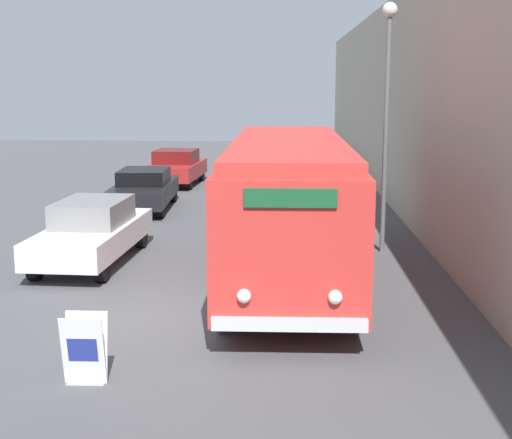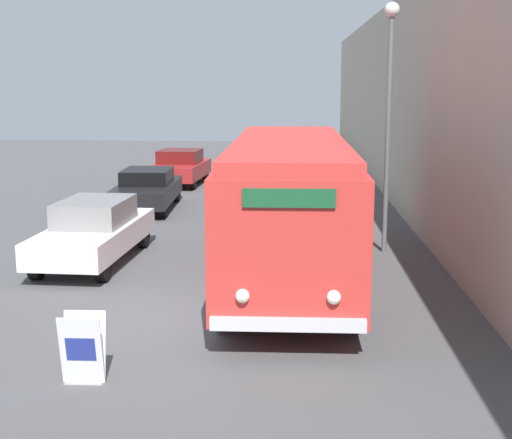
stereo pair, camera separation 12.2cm
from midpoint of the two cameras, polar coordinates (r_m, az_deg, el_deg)
The scene contains 8 objects.
ground_plane at distance 13.05m, azimuth -5.74°, elevation -7.85°, with size 80.00×80.00×0.00m, color #4C4C4F.
building_wall_right at distance 22.54m, azimuth 12.55°, elevation 8.96°, with size 0.30×60.00×7.06m.
vintage_bus at distance 15.30m, azimuth 2.91°, elevation 1.55°, with size 2.50×9.67×3.01m.
sign_board at distance 10.45m, azimuth -13.35°, elevation -10.09°, with size 0.60×0.38×1.01m.
streetlamp at distance 17.74m, azimuth 10.81°, elevation 9.98°, with size 0.36×0.36×6.06m.
parked_car_near at distance 17.20m, azimuth -12.61°, elevation -0.87°, with size 2.01×4.75×1.48m.
parked_car_mid at distance 24.14m, azimuth -8.56°, elevation 2.46°, with size 1.93×4.54×1.35m.
parked_car_far at distance 29.90m, azimuth -6.00°, elevation 4.20°, with size 2.21×4.16×1.45m.
Camera 2 is at (1.95, -12.21, 4.17)m, focal length 50.00 mm.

